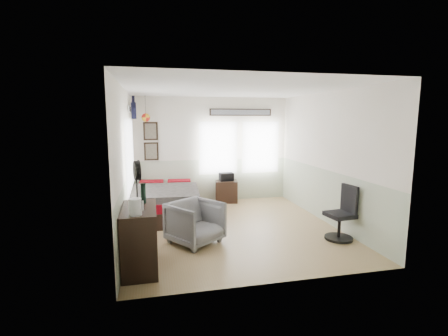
{
  "coord_description": "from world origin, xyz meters",
  "views": [
    {
      "loc": [
        -1.53,
        -6.01,
        2.14
      ],
      "look_at": [
        -0.1,
        0.4,
        1.15
      ],
      "focal_mm": 26.0,
      "sensor_mm": 36.0,
      "label": 1
    }
  ],
  "objects_px": {
    "bed": "(164,202)",
    "armchair": "(195,223)",
    "dresser": "(140,238)",
    "nightstand": "(226,191)",
    "task_chair": "(342,217)"
  },
  "relations": [
    {
      "from": "task_chair",
      "to": "dresser",
      "type": "bearing_deg",
      "value": 179.71
    },
    {
      "from": "bed",
      "to": "nightstand",
      "type": "distance_m",
      "value": 1.87
    },
    {
      "from": "nightstand",
      "to": "task_chair",
      "type": "xyz_separation_m",
      "value": [
        1.43,
        -3.06,
        0.12
      ]
    },
    {
      "from": "armchair",
      "to": "task_chair",
      "type": "distance_m",
      "value": 2.62
    },
    {
      "from": "armchair",
      "to": "nightstand",
      "type": "xyz_separation_m",
      "value": [
        1.17,
        2.67,
        -0.09
      ]
    },
    {
      "from": "armchair",
      "to": "bed",
      "type": "bearing_deg",
      "value": 69.06
    },
    {
      "from": "bed",
      "to": "nightstand",
      "type": "height_order",
      "value": "bed"
    },
    {
      "from": "dresser",
      "to": "armchair",
      "type": "height_order",
      "value": "dresser"
    },
    {
      "from": "task_chair",
      "to": "bed",
      "type": "bearing_deg",
      "value": 138.37
    },
    {
      "from": "nightstand",
      "to": "task_chair",
      "type": "relative_size",
      "value": 0.57
    },
    {
      "from": "dresser",
      "to": "armchair",
      "type": "bearing_deg",
      "value": 40.89
    },
    {
      "from": "bed",
      "to": "armchair",
      "type": "bearing_deg",
      "value": -70.49
    },
    {
      "from": "armchair",
      "to": "nightstand",
      "type": "bearing_deg",
      "value": 30.65
    },
    {
      "from": "bed",
      "to": "dresser",
      "type": "xyz_separation_m",
      "value": [
        -0.44,
        -2.53,
        0.13
      ]
    },
    {
      "from": "armchair",
      "to": "dresser",
      "type": "bearing_deg",
      "value": -174.85
    }
  ]
}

